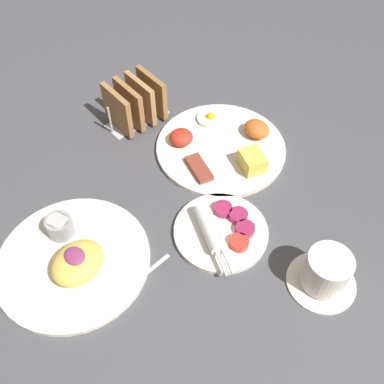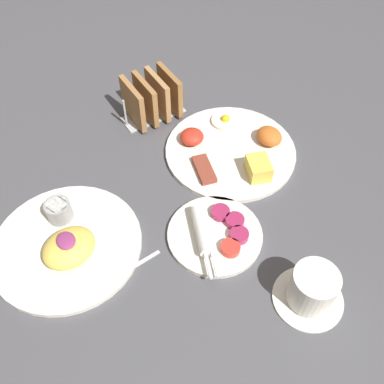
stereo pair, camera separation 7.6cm
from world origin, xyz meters
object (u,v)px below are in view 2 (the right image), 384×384
object	(u,v)px
coffee_cup	(312,289)
plate_foreground	(67,242)
plate_condiments	(215,233)
plate_breakfast	(232,149)
toast_rack	(152,99)

from	to	relation	value
coffee_cup	plate_foreground	bearing A→B (deg)	-135.38
plate_foreground	coffee_cup	size ratio (longest dim) A/B	2.30
plate_condiments	plate_foreground	distance (m)	0.27
plate_breakfast	plate_foreground	distance (m)	0.40
plate_foreground	plate_condiments	bearing A→B (deg)	63.06
plate_breakfast	toast_rack	distance (m)	0.22
plate_foreground	coffee_cup	world-z (taller)	coffee_cup
toast_rack	coffee_cup	bearing A→B (deg)	-0.20
plate_condiments	coffee_cup	distance (m)	0.20
plate_condiments	toast_rack	size ratio (longest dim) A/B	1.21
plate_condiments	plate_foreground	world-z (taller)	plate_foreground
plate_breakfast	toast_rack	size ratio (longest dim) A/B	1.93
plate_condiments	toast_rack	bearing A→B (deg)	169.74
plate_breakfast	coffee_cup	xyz separation A→B (m)	(0.35, -0.09, 0.03)
plate_condiments	coffee_cup	bearing A→B (deg)	18.89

